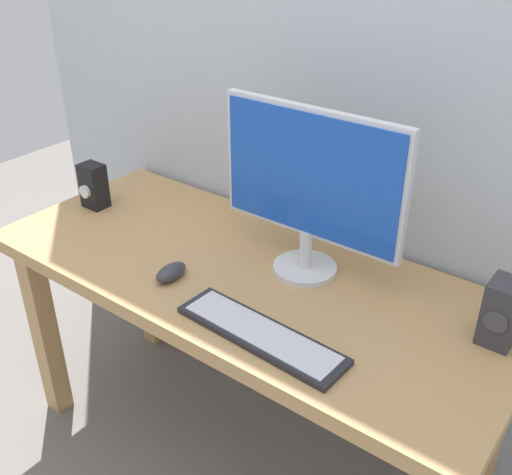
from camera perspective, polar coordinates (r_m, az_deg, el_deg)
The scene contains 7 objects.
ground_plane at distance 2.21m, azimuth -0.92°, elevation -19.67°, with size 6.00×6.00×0.00m, color slate.
desk at distance 1.77m, azimuth -1.08°, elevation -6.00°, with size 1.55×0.66×0.75m.
monitor at distance 1.59m, azimuth 5.20°, elevation 5.04°, with size 0.54×0.18×0.47m.
keyboard_primary at distance 1.46m, azimuth 0.44°, elevation -9.16°, with size 0.46×0.14×0.02m.
mouse at distance 1.68m, azimuth -8.06°, elevation -3.27°, with size 0.05×0.10×0.04m, color #333338.
speaker_right at distance 1.52m, azimuth 22.29°, elevation -6.60°, with size 0.08×0.09×0.16m.
audio_controller at distance 2.10m, azimuth -15.16°, elevation 4.74°, with size 0.08×0.08×0.15m.
Camera 1 is at (0.90, -1.13, 1.68)m, focal length 42.18 mm.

